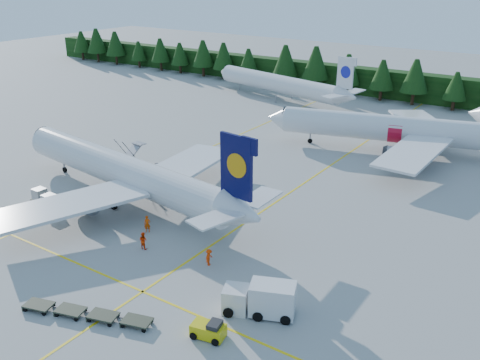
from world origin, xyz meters
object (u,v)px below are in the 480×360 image
Objects in this scene: airliner_navy at (117,169)px; service_truck at (259,298)px; airliner_red at (391,129)px; airstairs at (119,170)px; baggage_tug at (209,330)px.

airliner_navy is 6.52× the size of service_truck.
airstairs is (-28.04, -31.76, -2.84)m from airliner_red.
airliner_red reaches higher than baggage_tug.
airliner_navy reaches higher than airstairs.
baggage_tug is at bearing -100.62° from airliner_red.
airliner_red is 14.10× the size of baggage_tug.
baggage_tug is (-1.62, -4.96, -0.76)m from service_truck.
airliner_navy is at bearing -136.31° from airliner_red.
airliner_red is at bearing 55.77° from airstairs.
service_truck is (33.71, -16.34, 0.61)m from airstairs.
airliner_red is 53.30m from baggage_tug.
airliner_navy is 43.38m from airliner_red.
airliner_red is at bearing 74.47° from service_truck.
baggage_tug is at bearing -130.35° from service_truck.
airliner_navy is at bearing 137.71° from baggage_tug.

